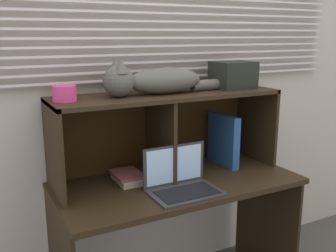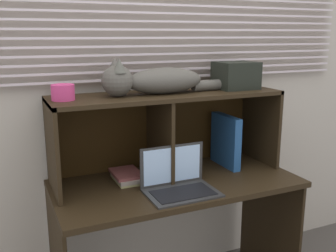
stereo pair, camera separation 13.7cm
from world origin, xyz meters
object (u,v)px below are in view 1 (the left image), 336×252
book_stack (129,177)px  laptop (182,182)px  small_basket (64,93)px  storage_box (233,75)px  binder_upright (223,140)px  cat (155,80)px

book_stack → laptop: bearing=-52.2°
laptop → small_basket: bearing=154.2°
laptop → storage_box: size_ratio=1.56×
small_basket → storage_box: 0.99m
binder_upright → laptop: bearing=-150.4°
storage_box → binder_upright: bearing=180.0°
cat → book_stack: bearing=-179.9°
storage_box → cat: bearing=180.0°
binder_upright → storage_box: 0.39m
laptop → storage_box: (0.49, 0.25, 0.50)m
laptop → book_stack: laptop is taller
small_basket → storage_box: storage_box is taller
cat → book_stack: cat is taller
cat → binder_upright: size_ratio=2.56×
book_stack → small_basket: (-0.32, 0.00, 0.48)m
cat → binder_upright: (0.46, 0.00, -0.39)m
book_stack → small_basket: small_basket is taller
laptop → book_stack: size_ratio=1.71×
small_basket → cat: bearing=0.0°
cat → laptop: (0.03, -0.25, -0.50)m
cat → laptop: cat is taller
cat → storage_box: size_ratio=3.50×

